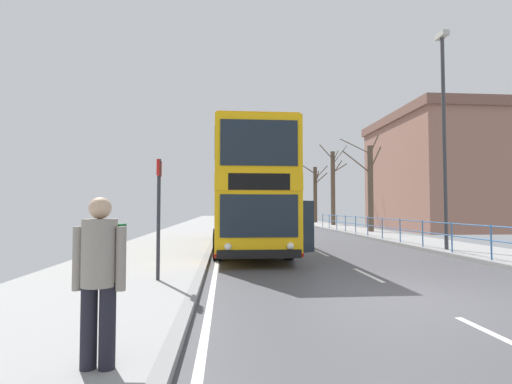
{
  "coord_description": "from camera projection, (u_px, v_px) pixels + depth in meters",
  "views": [
    {
      "loc": [
        -3.67,
        -6.95,
        1.73
      ],
      "look_at": [
        -2.6,
        6.38,
        2.3
      ],
      "focal_mm": 26.4,
      "sensor_mm": 36.0,
      "label": 1
    }
  ],
  "objects": [
    {
      "name": "ground",
      "position": [
        383.0,
        298.0,
        7.08
      ],
      "size": [
        15.8,
        140.0,
        0.2
      ],
      "color": "#49494F"
    },
    {
      "name": "double_decker_bus_main",
      "position": [
        248.0,
        193.0,
        16.04
      ],
      "size": [
        3.23,
        11.24,
        4.51
      ],
      "color": "#F4B20F",
      "rests_on": "ground"
    },
    {
      "name": "pedestrian_railing_far_kerb",
      "position": [
        391.0,
        225.0,
        18.56
      ],
      "size": [
        0.05,
        26.28,
        1.09
      ],
      "color": "#386BA8",
      "rests_on": "ground"
    },
    {
      "name": "pedestrian_with_backpack",
      "position": [
        101.0,
        268.0,
        3.81
      ],
      "size": [
        0.55,
        0.55,
        1.7
      ],
      "color": "black",
      "rests_on": "ground"
    },
    {
      "name": "bus_stop_sign_near",
      "position": [
        159.0,
        205.0,
        8.39
      ],
      "size": [
        0.08,
        0.44,
        2.69
      ],
      "color": "#2D2D33",
      "rests_on": "ground"
    },
    {
      "name": "street_lamp_far_side",
      "position": [
        444.0,
        124.0,
        14.68
      ],
      "size": [
        0.28,
        0.6,
        8.51
      ],
      "color": "#38383D",
      "rests_on": "ground"
    },
    {
      "name": "bare_tree_far_00",
      "position": [
        315.0,
        193.0,
        41.89
      ],
      "size": [
        3.24,
        2.16,
        6.67
      ],
      "color": "#4C3D2D",
      "rests_on": "ground"
    },
    {
      "name": "bare_tree_far_01",
      "position": [
        370.0,
        186.0,
        25.75
      ],
      "size": [
        2.95,
        1.12,
        6.54
      ],
      "color": "brown",
      "rests_on": "ground"
    },
    {
      "name": "bare_tree_far_02",
      "position": [
        333.0,
        187.0,
        35.57
      ],
      "size": [
        3.13,
        1.6,
        7.48
      ],
      "color": "brown",
      "rests_on": "ground"
    },
    {
      "name": "background_building_00",
      "position": [
        448.0,
        172.0,
        30.33
      ],
      "size": [
        9.91,
        11.77,
        9.2
      ],
      "color": "#936656",
      "rests_on": "ground"
    }
  ]
}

